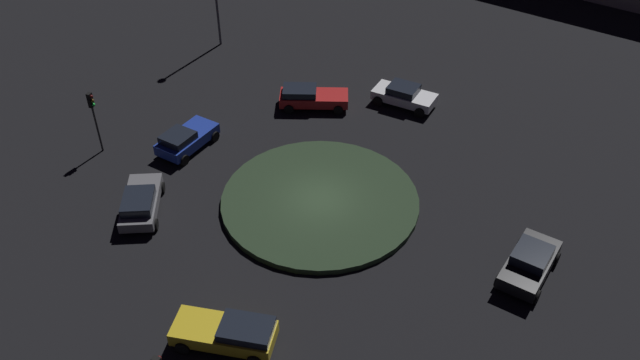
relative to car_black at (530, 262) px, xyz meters
The scene contains 9 objects.
ground_plane 11.30m from the car_black, 26.98° to the right, with size 116.02×116.02×0.00m, color black.
roundabout_island 11.29m from the car_black, 26.98° to the right, with size 10.73×10.73×0.33m, color #263823.
car_black is the anchor object (origin of this frame).
car_blue 20.69m from the car_black, 28.86° to the right, with size 3.57×4.28×1.42m.
car_red 18.36m from the car_black, 54.09° to the right, with size 4.46×2.03×1.37m.
car_yellow 14.48m from the car_black, 17.14° to the left, with size 4.68×2.67×1.37m.
car_grey 19.98m from the car_black, 12.20° to the right, with size 2.28×4.32×1.38m.
car_white 15.85m from the car_black, 72.88° to the right, with size 4.44×3.48×1.39m.
traffic_light_east 25.19m from the car_black, 22.88° to the right, with size 0.39×0.36×3.99m.
Camera 1 is at (-0.36, 27.29, 23.55)m, focal length 37.20 mm.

